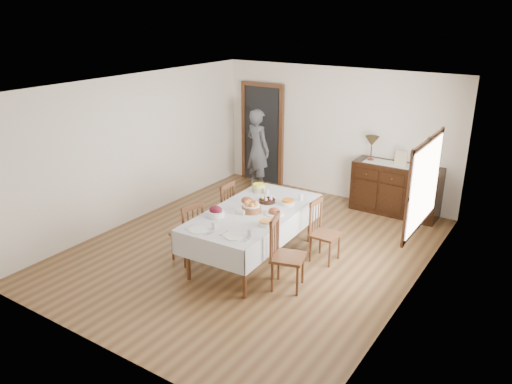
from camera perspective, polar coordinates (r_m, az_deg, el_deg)
The scene contains 26 objects.
ground at distance 8.08m, azimuth -0.39°, elevation -6.54°, with size 6.00×6.00×0.00m, color brown.
room_shell at distance 7.90m, azimuth 0.40°, elevation 5.59°, with size 5.02×6.02×2.65m.
dining_table at distance 7.47m, azimuth -0.30°, elevation -2.84°, with size 1.28×2.39×0.81m.
chair_left_near at distance 7.57m, azimuth -7.70°, elevation -4.56°, with size 0.50×0.50×0.97m.
chair_left_far at distance 8.36m, azimuth -3.97°, elevation -1.95°, with size 0.41×0.41×0.97m.
chair_right_near at distance 6.83m, azimuth 3.25°, elevation -6.95°, with size 0.53×0.53×1.04m.
chair_right_far at distance 7.63m, azimuth 7.63°, elevation -4.38°, with size 0.41×0.41×0.96m.
sideboard at distance 9.64m, azimuth 15.66°, elevation 0.33°, with size 1.60×0.58×0.96m.
person at distance 10.50m, azimuth 0.20°, elevation 5.20°, with size 0.57×0.36×1.82m, color #50525B.
bread_basket at distance 7.37m, azimuth -0.53°, elevation -1.74°, with size 0.28×0.28×0.17m.
egg_basket at distance 7.75m, azimuth 1.27°, elevation -0.95°, with size 0.26×0.26×0.10m.
ham_platter_a at distance 7.72m, azimuth -1.04°, elevation -1.05°, with size 0.29×0.29×0.11m.
ham_platter_b at distance 7.31m, azimuth 2.12°, elevation -2.31°, with size 0.28×0.28×0.11m.
beet_bowl at distance 7.24m, azimuth -4.62°, elevation -2.30°, with size 0.25×0.25×0.16m.
carrot_bowl at distance 7.67m, azimuth 3.67°, elevation -1.18°, with size 0.22×0.22×0.08m.
pineapple_bowl at distance 8.20m, azimuth 0.33°, elevation 0.48°, with size 0.22×0.22×0.13m.
casserole_dish at distance 6.95m, azimuth 1.21°, elevation -3.53°, with size 0.21×0.21×0.07m.
butter_dish at distance 7.33m, azimuth -1.66°, elevation -2.21°, with size 0.14×0.10×0.07m.
setting_left at distance 6.84m, azimuth -6.03°, elevation -4.16°, with size 0.42×0.31×0.10m.
setting_right at distance 6.62m, azimuth -1.92°, elevation -4.92°, with size 0.42×0.31×0.10m.
glass_far_a at distance 8.07m, azimuth 1.27°, elevation 0.04°, with size 0.06×0.06×0.09m.
glass_far_b at distance 7.85m, azimuth 5.14°, elevation -0.59°, with size 0.07×0.07×0.11m.
runner at distance 9.45m, azimuth 16.12°, elevation 2.97°, with size 1.30×0.35×0.01m.
table_lamp at distance 9.54m, azimuth 13.11°, elevation 5.60°, with size 0.26×0.26×0.46m.
picture_frame at distance 9.35m, azimuth 16.23°, elevation 3.65°, with size 0.22×0.08×0.28m.
deco_bowl at distance 9.37m, azimuth 18.80°, elevation 2.70°, with size 0.20×0.20×0.06m.
Camera 1 is at (4.00, -6.00, 3.65)m, focal length 35.00 mm.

